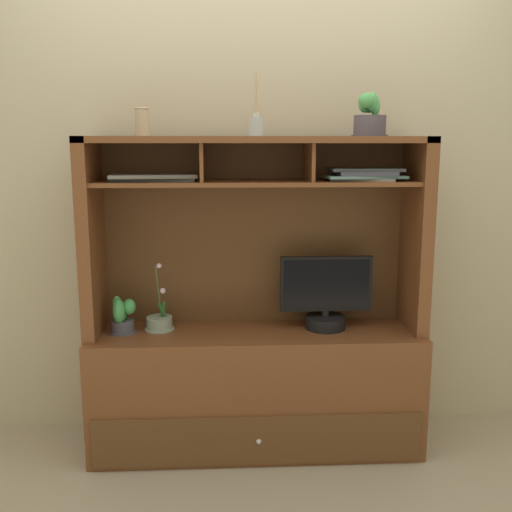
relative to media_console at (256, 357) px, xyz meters
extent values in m
cube|color=tan|center=(0.00, -0.01, -0.46)|extent=(6.00, 6.00, 0.02)
cube|color=#BAAD8D|center=(0.00, 0.25, 0.95)|extent=(6.00, 0.02, 2.80)
cube|color=brown|center=(0.00, -0.01, -0.15)|extent=(1.60, 0.46, 0.60)
cube|color=brown|center=(0.00, -0.24, -0.31)|extent=(1.53, 0.01, 0.24)
sphere|color=silver|center=(0.00, -0.25, -0.31)|extent=(0.02, 0.02, 0.02)
cube|color=brown|center=(-0.77, -0.01, 0.61)|extent=(0.06, 0.36, 0.93)
cube|color=brown|center=(0.77, -0.01, 0.61)|extent=(0.06, 0.36, 0.93)
cube|color=brown|center=(0.00, 0.16, 0.59)|extent=(1.54, 0.02, 0.90)
cube|color=brown|center=(0.00, -0.01, 1.06)|extent=(1.60, 0.36, 0.03)
cube|color=brown|center=(0.00, -0.01, 0.86)|extent=(1.48, 0.32, 0.02)
cube|color=brown|center=(-0.25, -0.01, 0.96)|extent=(0.02, 0.31, 0.17)
cube|color=brown|center=(0.25, -0.01, 0.96)|extent=(0.02, 0.31, 0.17)
cylinder|color=black|center=(0.34, 0.00, 0.18)|extent=(0.20, 0.20, 0.06)
cylinder|color=black|center=(0.34, 0.00, 0.22)|extent=(0.04, 0.04, 0.03)
cube|color=black|center=(0.34, 0.00, 0.37)|extent=(0.45, 0.03, 0.27)
cube|color=black|center=(0.34, -0.01, 0.37)|extent=(0.42, 0.00, 0.24)
cylinder|color=gray|center=(-0.47, 0.02, 0.18)|extent=(0.12, 0.12, 0.06)
cylinder|color=gray|center=(-0.47, 0.02, 0.15)|extent=(0.14, 0.14, 0.01)
cylinder|color=#4C6B38|center=(-0.47, 0.02, 0.34)|extent=(0.02, 0.03, 0.26)
sphere|color=silver|center=(-0.45, 0.03, 0.34)|extent=(0.03, 0.03, 0.03)
sphere|color=silver|center=(-0.46, 0.02, 0.47)|extent=(0.02, 0.02, 0.02)
ellipsoid|color=#2E6C2B|center=(-0.45, 0.01, 0.24)|extent=(0.06, 0.08, 0.12)
ellipsoid|color=#2E6C2B|center=(-0.45, 0.03, 0.24)|extent=(0.04, 0.05, 0.10)
cylinder|color=#4A4A56|center=(-0.64, -0.02, 0.18)|extent=(0.11, 0.11, 0.06)
cylinder|color=#4A4A56|center=(-0.64, -0.02, 0.15)|extent=(0.12, 0.12, 0.01)
ellipsoid|color=#43A054|center=(-0.61, -0.02, 0.27)|extent=(0.06, 0.07, 0.08)
ellipsoid|color=#43A054|center=(-0.64, 0.00, 0.24)|extent=(0.04, 0.08, 0.10)
ellipsoid|color=#43A054|center=(-0.67, -0.01, 0.29)|extent=(0.04, 0.04, 0.07)
ellipsoid|color=#43A054|center=(-0.65, -0.05, 0.26)|extent=(0.06, 0.08, 0.12)
cube|color=gray|center=(0.48, -0.05, 0.88)|extent=(0.31, 0.21, 0.01)
cube|color=slate|center=(0.50, -0.05, 0.89)|extent=(0.37, 0.21, 0.01)
cube|color=#3D3B49|center=(0.50, -0.04, 0.91)|extent=(0.27, 0.22, 0.02)
cube|color=#2E3236|center=(0.50, -0.05, 0.92)|extent=(0.33, 0.19, 0.01)
cube|color=#3A3C38|center=(-0.47, -0.02, 0.88)|extent=(0.38, 0.17, 0.02)
cube|color=slate|center=(-0.47, -0.02, 0.89)|extent=(0.41, 0.26, 0.02)
cylinder|color=#AFBAB7|center=(0.00, -0.03, 1.11)|extent=(0.07, 0.07, 0.09)
cylinder|color=#AFBAB7|center=(0.00, -0.03, 1.17)|extent=(0.03, 0.03, 0.02)
cylinder|color=tan|center=(0.00, -0.03, 1.26)|extent=(0.00, 0.03, 0.20)
cylinder|color=tan|center=(0.00, -0.02, 1.26)|extent=(0.04, 0.00, 0.20)
cylinder|color=tan|center=(0.00, -0.03, 1.26)|extent=(0.00, 0.05, 0.20)
cylinder|color=tan|center=(0.00, -0.03, 1.26)|extent=(0.03, 0.00, 0.20)
cylinder|color=#49424B|center=(0.52, -0.04, 1.12)|extent=(0.15, 0.15, 0.09)
cylinder|color=#49424B|center=(0.52, -0.04, 1.07)|extent=(0.17, 0.17, 0.01)
ellipsoid|color=#4A9D53|center=(0.54, -0.04, 1.21)|extent=(0.04, 0.06, 0.09)
ellipsoid|color=#4A9D53|center=(0.52, 0.01, 1.21)|extent=(0.07, 0.06, 0.06)
ellipsoid|color=#4A9D53|center=(0.50, -0.01, 1.21)|extent=(0.06, 0.04, 0.07)
ellipsoid|color=#4A9D53|center=(0.49, -0.07, 1.23)|extent=(0.07, 0.07, 0.07)
ellipsoid|color=#4A9D53|center=(0.52, -0.05, 1.22)|extent=(0.05, 0.05, 0.08)
cylinder|color=tan|center=(-0.52, 0.01, 1.13)|extent=(0.06, 0.06, 0.12)
torus|color=tan|center=(-0.52, 0.01, 1.20)|extent=(0.07, 0.07, 0.01)
camera|label=1|loc=(-0.14, -2.72, 1.03)|focal=40.75mm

